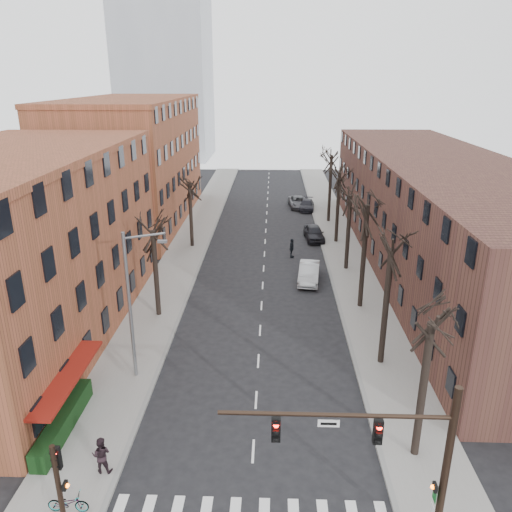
# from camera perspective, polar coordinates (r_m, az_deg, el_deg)

# --- Properties ---
(sidewalk_left) EXTENTS (4.00, 90.00, 0.15)m
(sidewalk_left) POSITION_cam_1_polar(r_m,az_deg,el_deg) (53.62, -7.55, 1.48)
(sidewalk_left) COLOR gray
(sidewalk_left) RESTS_ON ground
(sidewalk_right) EXTENTS (4.00, 90.00, 0.15)m
(sidewalk_right) POSITION_cam_1_polar(r_m,az_deg,el_deg) (53.37, 9.65, 1.28)
(sidewalk_right) COLOR gray
(sidewalk_right) RESTS_ON ground
(building_left_near) EXTENTS (12.00, 26.00, 12.00)m
(building_left_near) POSITION_cam_1_polar(r_m,az_deg,el_deg) (36.19, -25.78, 0.41)
(building_left_near) COLOR brown
(building_left_near) RESTS_ON ground
(building_left_far) EXTENTS (12.00, 28.00, 14.00)m
(building_left_far) POSITION_cam_1_polar(r_m,az_deg,el_deg) (62.28, -13.90, 10.22)
(building_left_far) COLOR brown
(building_left_far) RESTS_ON ground
(building_right) EXTENTS (12.00, 50.00, 10.00)m
(building_right) POSITION_cam_1_polar(r_m,az_deg,el_deg) (49.10, 20.04, 4.71)
(building_right) COLOR #4E2D24
(building_right) RESTS_ON ground
(office_tower) EXTENTS (18.00, 18.00, 60.00)m
(office_tower) POSITION_cam_1_polar(r_m,az_deg,el_deg) (113.27, -10.74, 26.24)
(office_tower) COLOR #B2B7BF
(office_tower) RESTS_ON ground
(awning_left) EXTENTS (1.20, 7.00, 0.15)m
(awning_left) POSITION_cam_1_polar(r_m,az_deg,el_deg) (28.90, -20.03, -17.15)
(awning_left) COLOR maroon
(awning_left) RESTS_ON ground
(hedge) EXTENTS (0.80, 6.00, 1.00)m
(hedge) POSITION_cam_1_polar(r_m,az_deg,el_deg) (27.83, -21.16, -17.24)
(hedge) COLOR black
(hedge) RESTS_ON sidewalk_left
(tree_right_a) EXTENTS (5.20, 5.20, 10.00)m
(tree_right_a) POSITION_cam_1_polar(r_m,az_deg,el_deg) (26.40, 17.61, -20.87)
(tree_right_a) COLOR black
(tree_right_a) RESTS_ON ground
(tree_right_b) EXTENTS (5.20, 5.20, 10.80)m
(tree_right_b) POSITION_cam_1_polar(r_m,az_deg,el_deg) (32.67, 14.01, -11.81)
(tree_right_b) COLOR black
(tree_right_b) RESTS_ON ground
(tree_right_c) EXTENTS (5.20, 5.20, 11.60)m
(tree_right_c) POSITION_cam_1_polar(r_m,az_deg,el_deg) (39.57, 11.76, -5.75)
(tree_right_c) COLOR black
(tree_right_c) RESTS_ON ground
(tree_right_d) EXTENTS (5.20, 5.20, 10.00)m
(tree_right_d) POSITION_cam_1_polar(r_m,az_deg,el_deg) (46.82, 10.22, -1.53)
(tree_right_d) COLOR black
(tree_right_d) RESTS_ON ground
(tree_right_e) EXTENTS (5.20, 5.20, 10.80)m
(tree_right_e) POSITION_cam_1_polar(r_m,az_deg,el_deg) (54.29, 9.10, 1.55)
(tree_right_e) COLOR black
(tree_right_e) RESTS_ON ground
(tree_right_f) EXTENTS (5.20, 5.20, 11.60)m
(tree_right_f) POSITION_cam_1_polar(r_m,az_deg,el_deg) (61.88, 8.26, 3.88)
(tree_right_f) COLOR black
(tree_right_f) RESTS_ON ground
(tree_left_a) EXTENTS (5.20, 5.20, 9.50)m
(tree_left_a) POSITION_cam_1_polar(r_m,az_deg,el_deg) (38.13, -11.02, -6.73)
(tree_left_a) COLOR black
(tree_left_a) RESTS_ON ground
(tree_left_b) EXTENTS (5.20, 5.20, 9.50)m
(tree_left_b) POSITION_cam_1_polar(r_m,az_deg,el_deg) (52.64, -7.29, 1.06)
(tree_left_b) COLOR black
(tree_left_b) RESTS_ON ground
(signal_mast_arm) EXTENTS (8.14, 0.30, 7.20)m
(signal_mast_arm) POSITION_cam_1_polar(r_m,az_deg,el_deg) (19.41, 16.47, -20.95)
(signal_mast_arm) COLOR black
(signal_mast_arm) RESTS_ON ground
(signal_pole_left) EXTENTS (0.47, 0.44, 4.40)m
(signal_pole_left) POSITION_cam_1_polar(r_m,az_deg,el_deg) (21.56, -21.57, -23.09)
(signal_pole_left) COLOR black
(signal_pole_left) RESTS_ON ground
(streetlight) EXTENTS (2.45, 0.22, 9.03)m
(streetlight) POSITION_cam_1_polar(r_m,az_deg,el_deg) (28.88, -13.97, -4.92)
(streetlight) COLOR slate
(streetlight) RESTS_ON ground
(silver_sedan) EXTENTS (2.24, 5.03, 1.61)m
(silver_sedan) POSITION_cam_1_polar(r_m,az_deg,el_deg) (43.45, 6.09, -1.90)
(silver_sedan) COLOR #A4A8AB
(silver_sedan) RESTS_ON ground
(parked_car_near) EXTENTS (2.29, 4.82, 1.59)m
(parked_car_near) POSITION_cam_1_polar(r_m,az_deg,el_deg) (54.59, 6.65, 2.65)
(parked_car_near) COLOR black
(parked_car_near) RESTS_ON ground
(parked_car_mid) EXTENTS (2.25, 4.74, 1.33)m
(parked_car_mid) POSITION_cam_1_polar(r_m,az_deg,el_deg) (67.05, 5.82, 5.82)
(parked_car_mid) COLOR black
(parked_car_mid) RESTS_ON ground
(parked_car_far) EXTENTS (2.84, 5.35, 1.43)m
(parked_car_far) POSITION_cam_1_polar(r_m,az_deg,el_deg) (68.33, 4.84, 6.16)
(parked_car_far) COLOR #4F5056
(parked_car_far) RESTS_ON ground
(pedestrian_b) EXTENTS (0.87, 0.68, 1.77)m
(pedestrian_b) POSITION_cam_1_polar(r_m,az_deg,el_deg) (24.75, -17.27, -20.88)
(pedestrian_b) COLOR black
(pedestrian_b) RESTS_ON sidewalk_left
(pedestrian_crossing) EXTENTS (0.64, 1.18, 1.91)m
(pedestrian_crossing) POSITION_cam_1_polar(r_m,az_deg,el_deg) (48.94, 4.11, 0.89)
(pedestrian_crossing) COLOR black
(pedestrian_crossing) RESTS_ON ground
(bicycle) EXTENTS (1.68, 0.59, 0.88)m
(bicycle) POSITION_cam_1_polar(r_m,az_deg,el_deg) (23.75, -20.68, -24.87)
(bicycle) COLOR gray
(bicycle) RESTS_ON sidewalk_left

